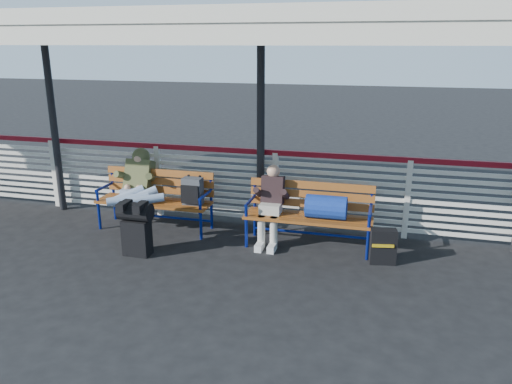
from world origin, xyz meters
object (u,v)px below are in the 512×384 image
(luggage_stack, at_px, (136,227))
(bench_left, at_px, (165,193))
(companion_person, at_px, (271,204))
(traveler_man, at_px, (136,192))
(bench_right, at_px, (317,208))
(suitcase_side, at_px, (383,246))

(luggage_stack, distance_m, bench_left, 1.05)
(luggage_stack, height_order, companion_person, companion_person)
(traveler_man, bearing_deg, bench_left, 48.96)
(bench_left, distance_m, bench_right, 2.40)
(suitcase_side, bearing_deg, bench_right, 151.64)
(suitcase_side, bearing_deg, luggage_stack, -179.87)
(luggage_stack, relative_size, companion_person, 0.66)
(bench_left, xyz_separation_m, companion_person, (1.72, -0.15, 0.02))
(companion_person, bearing_deg, luggage_stack, -152.20)
(traveler_man, bearing_deg, companion_person, 5.67)
(luggage_stack, bearing_deg, bench_left, 92.53)
(luggage_stack, distance_m, bench_right, 2.52)
(luggage_stack, distance_m, suitcase_side, 3.34)
(luggage_stack, bearing_deg, bench_right, 21.23)
(traveler_man, bearing_deg, luggage_stack, -63.30)
(traveler_man, height_order, companion_person, traveler_man)
(bench_left, relative_size, bench_right, 1.00)
(bench_right, xyz_separation_m, suitcase_side, (0.93, -0.31, -0.35))
(bench_right, relative_size, suitcase_side, 3.82)
(companion_person, height_order, suitcase_side, companion_person)
(luggage_stack, xyz_separation_m, bench_left, (-0.04, 1.04, 0.17))
(companion_person, bearing_deg, suitcase_side, -10.54)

